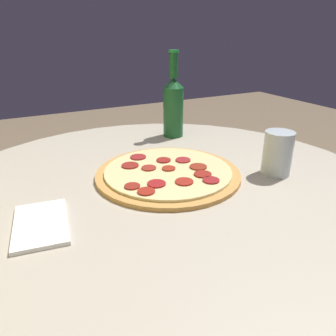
% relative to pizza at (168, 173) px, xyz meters
% --- Properties ---
extents(table, '(1.07, 1.07, 0.75)m').
position_rel_pizza_xyz_m(table, '(-0.05, 0.04, -0.21)').
color(table, '#B2A893').
rests_on(table, ground_plane).
extents(pizza, '(0.35, 0.35, 0.02)m').
position_rel_pizza_xyz_m(pizza, '(0.00, 0.00, 0.00)').
color(pizza, '#C68E47').
rests_on(pizza, table).
extents(beer_bottle, '(0.06, 0.06, 0.27)m').
position_rel_pizza_xyz_m(beer_bottle, '(0.28, -0.16, 0.10)').
color(beer_bottle, '#195628').
rests_on(beer_bottle, table).
extents(drinking_glass, '(0.07, 0.07, 0.11)m').
position_rel_pizza_xyz_m(drinking_glass, '(-0.11, -0.24, 0.05)').
color(drinking_glass, silver).
rests_on(drinking_glass, table).
extents(napkin, '(0.17, 0.11, 0.01)m').
position_rel_pizza_xyz_m(napkin, '(-0.09, 0.31, -0.00)').
color(napkin, white).
rests_on(napkin, table).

